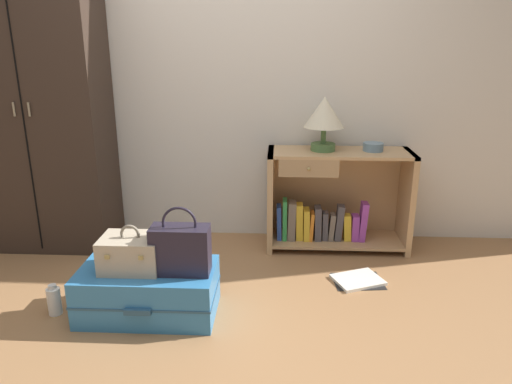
{
  "coord_description": "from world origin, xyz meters",
  "views": [
    {
      "loc": [
        0.4,
        -2.07,
        1.46
      ],
      "look_at": [
        0.26,
        0.8,
        0.55
      ],
      "focal_mm": 33.78,
      "sensor_mm": 36.0,
      "label": 1
    }
  ],
  "objects_px": {
    "table_lamp": "(324,115)",
    "bottle": "(54,300)",
    "suitcase_large": "(148,291)",
    "handbag": "(181,249)",
    "bookshelf": "(332,202)",
    "train_case": "(132,253)",
    "wardrobe": "(39,105)",
    "bowl": "(373,147)",
    "open_book_on_floor": "(358,280)"
  },
  "relations": [
    {
      "from": "handbag",
      "to": "bookshelf",
      "type": "bearing_deg",
      "value": 48.45
    },
    {
      "from": "bookshelf",
      "to": "open_book_on_floor",
      "type": "distance_m",
      "value": 0.66
    },
    {
      "from": "bookshelf",
      "to": "bottle",
      "type": "height_order",
      "value": "bookshelf"
    },
    {
      "from": "suitcase_large",
      "to": "train_case",
      "type": "bearing_deg",
      "value": 178.83
    },
    {
      "from": "table_lamp",
      "to": "open_book_on_floor",
      "type": "relative_size",
      "value": 1.05
    },
    {
      "from": "bowl",
      "to": "open_book_on_floor",
      "type": "distance_m",
      "value": 0.94
    },
    {
      "from": "train_case",
      "to": "open_book_on_floor",
      "type": "xyz_separation_m",
      "value": [
        1.3,
        0.43,
        -0.36
      ]
    },
    {
      "from": "suitcase_large",
      "to": "bottle",
      "type": "height_order",
      "value": "suitcase_large"
    },
    {
      "from": "bowl",
      "to": "train_case",
      "type": "distance_m",
      "value": 1.79
    },
    {
      "from": "suitcase_large",
      "to": "handbag",
      "type": "bearing_deg",
      "value": -8.25
    },
    {
      "from": "bookshelf",
      "to": "handbag",
      "type": "bearing_deg",
      "value": -131.55
    },
    {
      "from": "wardrobe",
      "to": "bowl",
      "type": "bearing_deg",
      "value": 1.3
    },
    {
      "from": "table_lamp",
      "to": "bottle",
      "type": "xyz_separation_m",
      "value": [
        -1.54,
        -1.02,
        -0.89
      ]
    },
    {
      "from": "bookshelf",
      "to": "train_case",
      "type": "bearing_deg",
      "value": -140.01
    },
    {
      "from": "table_lamp",
      "to": "suitcase_large",
      "type": "relative_size",
      "value": 0.5
    },
    {
      "from": "wardrobe",
      "to": "open_book_on_floor",
      "type": "xyz_separation_m",
      "value": [
        2.18,
        -0.51,
        -1.02
      ]
    },
    {
      "from": "table_lamp",
      "to": "open_book_on_floor",
      "type": "height_order",
      "value": "table_lamp"
    },
    {
      "from": "wardrobe",
      "to": "handbag",
      "type": "bearing_deg",
      "value": -40.03
    },
    {
      "from": "wardrobe",
      "to": "bottle",
      "type": "bearing_deg",
      "value": -66.06
    },
    {
      "from": "table_lamp",
      "to": "suitcase_large",
      "type": "bearing_deg",
      "value": -135.71
    },
    {
      "from": "bowl",
      "to": "bookshelf",
      "type": "bearing_deg",
      "value": -178.65
    },
    {
      "from": "handbag",
      "to": "open_book_on_floor",
      "type": "distance_m",
      "value": 1.19
    },
    {
      "from": "wardrobe",
      "to": "suitcase_large",
      "type": "height_order",
      "value": "wardrobe"
    },
    {
      "from": "wardrobe",
      "to": "bookshelf",
      "type": "relative_size",
      "value": 2.04
    },
    {
      "from": "suitcase_large",
      "to": "open_book_on_floor",
      "type": "bearing_deg",
      "value": 19.4
    },
    {
      "from": "table_lamp",
      "to": "bottle",
      "type": "distance_m",
      "value": 2.05
    },
    {
      "from": "handbag",
      "to": "table_lamp",
      "type": "bearing_deg",
      "value": 51.28
    },
    {
      "from": "wardrobe",
      "to": "open_book_on_floor",
      "type": "distance_m",
      "value": 2.46
    },
    {
      "from": "train_case",
      "to": "wardrobe",
      "type": "bearing_deg",
      "value": 133.12
    },
    {
      "from": "bowl",
      "to": "handbag",
      "type": "relative_size",
      "value": 0.38
    },
    {
      "from": "open_book_on_floor",
      "to": "bottle",
      "type": "bearing_deg",
      "value": -165.12
    },
    {
      "from": "bookshelf",
      "to": "suitcase_large",
      "type": "bearing_deg",
      "value": -138.05
    },
    {
      "from": "handbag",
      "to": "train_case",
      "type": "bearing_deg",
      "value": 173.72
    },
    {
      "from": "table_lamp",
      "to": "train_case",
      "type": "bearing_deg",
      "value": -137.84
    },
    {
      "from": "bookshelf",
      "to": "table_lamp",
      "type": "bearing_deg",
      "value": 178.24
    },
    {
      "from": "bookshelf",
      "to": "table_lamp",
      "type": "relative_size",
      "value": 2.71
    },
    {
      "from": "table_lamp",
      "to": "bottle",
      "type": "bearing_deg",
      "value": -146.36
    },
    {
      "from": "table_lamp",
      "to": "wardrobe",
      "type": "bearing_deg",
      "value": -178.58
    },
    {
      "from": "bookshelf",
      "to": "bowl",
      "type": "xyz_separation_m",
      "value": [
        0.27,
        0.01,
        0.41
      ]
    },
    {
      "from": "train_case",
      "to": "open_book_on_floor",
      "type": "relative_size",
      "value": 0.9
    },
    {
      "from": "wardrobe",
      "to": "suitcase_large",
      "type": "distance_m",
      "value": 1.62
    },
    {
      "from": "wardrobe",
      "to": "bottle",
      "type": "height_order",
      "value": "wardrobe"
    },
    {
      "from": "table_lamp",
      "to": "bowl",
      "type": "relative_size",
      "value": 2.65
    },
    {
      "from": "wardrobe",
      "to": "handbag",
      "type": "xyz_separation_m",
      "value": [
        1.16,
        -0.97,
        -0.62
      ]
    },
    {
      "from": "bottle",
      "to": "open_book_on_floor",
      "type": "height_order",
      "value": "bottle"
    },
    {
      "from": "train_case",
      "to": "handbag",
      "type": "distance_m",
      "value": 0.28
    },
    {
      "from": "bowl",
      "to": "suitcase_large",
      "type": "relative_size",
      "value": 0.19
    },
    {
      "from": "bottle",
      "to": "suitcase_large",
      "type": "bearing_deg",
      "value": 3.69
    },
    {
      "from": "suitcase_large",
      "to": "train_case",
      "type": "xyz_separation_m",
      "value": [
        -0.08,
        0.0,
        0.23
      ]
    },
    {
      "from": "train_case",
      "to": "bottle",
      "type": "xyz_separation_m",
      "value": [
        -0.45,
        -0.04,
        -0.28
      ]
    }
  ]
}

